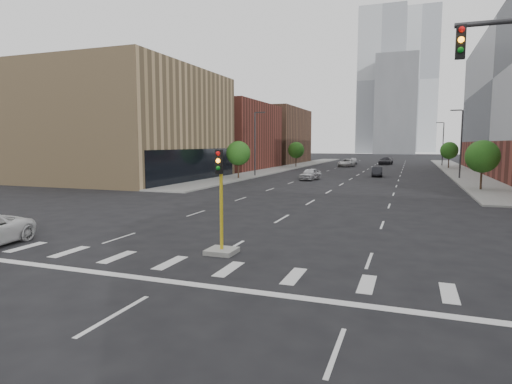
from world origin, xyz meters
The scene contains 22 objects.
ground centered at (0.00, 0.00, 0.00)m, with size 400.00×400.00×0.00m, color black.
sidewalk_left_far centered at (-15.00, 74.00, 0.07)m, with size 5.00×92.00×0.15m, color gray.
sidewalk_right_far centered at (15.00, 74.00, 0.07)m, with size 5.00×92.00×0.15m, color gray.
building_left_mid centered at (-27.50, 40.00, 7.00)m, with size 20.00×24.00×14.00m, color tan.
building_left_far_a centered at (-27.50, 66.00, 6.00)m, with size 20.00×22.00×12.00m, color brown.
building_left_far_b centered at (-27.50, 92.00, 6.50)m, with size 20.00×24.00×13.00m, color brown.
tower_left centered at (-8.00, 220.00, 35.00)m, with size 22.00×22.00×70.00m, color #B2B7BC.
tower_right centered at (10.00, 260.00, 40.00)m, with size 20.00×20.00×80.00m, color #B2B7BC.
tower_mid centered at (0.00, 200.00, 22.00)m, with size 18.00×18.00×44.00m, color slate.
median_traffic_signal centered at (0.00, 8.97, 0.97)m, with size 1.20×1.20×4.40m.
streetlight_right_a centered at (13.41, 55.00, 5.01)m, with size 1.60×0.22×9.07m.
streetlight_right_b centered at (13.41, 90.00, 5.01)m, with size 1.60×0.22×9.07m.
streetlight_left centered at (-13.41, 50.00, 5.01)m, with size 1.60×0.22×9.07m.
tree_left_near centered at (-14.00, 45.00, 3.39)m, with size 3.20×3.20×4.85m.
tree_left_far centered at (-14.00, 75.00, 3.39)m, with size 3.20×3.20×4.85m.
tree_right_near centered at (14.00, 40.00, 3.39)m, with size 3.20×3.20×4.85m.
tree_right_far centered at (14.00, 80.00, 3.39)m, with size 3.20×3.20×4.85m.
car_near_left centered at (-4.72, 46.72, 0.77)m, with size 1.81×4.50×1.53m, color #B5B5BA.
car_mid_right centered at (2.92, 55.63, 0.68)m, with size 1.43×4.11×1.35m, color black.
car_far_left centered at (-4.87, 80.71, 0.79)m, with size 2.62×5.68×1.58m, color silver.
car_deep_right centered at (2.12, 92.12, 0.84)m, with size 2.36×5.82×1.69m, color black.
car_distant centered at (-5.15, 93.33, 0.74)m, with size 1.74×4.34×1.48m, color #B4B4B9.
Camera 1 is at (7.43, -7.19, 4.64)m, focal length 30.00 mm.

